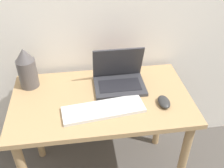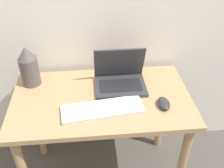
{
  "view_description": "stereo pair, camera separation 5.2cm",
  "coord_description": "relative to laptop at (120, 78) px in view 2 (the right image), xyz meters",
  "views": [
    {
      "loc": [
        -0.1,
        -0.87,
        1.67
      ],
      "look_at": [
        0.06,
        0.28,
        0.82
      ],
      "focal_mm": 42.0,
      "sensor_mm": 36.0,
      "label": 1
    },
    {
      "loc": [
        -0.05,
        -0.87,
        1.67
      ],
      "look_at": [
        0.06,
        0.28,
        0.82
      ],
      "focal_mm": 42.0,
      "sensor_mm": 36.0,
      "label": 2
    }
  ],
  "objects": [
    {
      "name": "mouse",
      "position": [
        0.22,
        -0.22,
        -0.03
      ],
      "size": [
        0.06,
        0.11,
        0.04
      ],
      "color": "#2D2D2D",
      "rests_on": "desk"
    },
    {
      "name": "keyboard",
      "position": [
        -0.12,
        -0.22,
        -0.04
      ],
      "size": [
        0.45,
        0.19,
        0.02
      ],
      "color": "silver",
      "rests_on": "desk"
    },
    {
      "name": "vase",
      "position": [
        -0.53,
        0.06,
        0.07
      ],
      "size": [
        0.11,
        0.11,
        0.25
      ],
      "color": "#514C4C",
      "rests_on": "desk"
    },
    {
      "name": "desk",
      "position": [
        -0.12,
        -0.11,
        -0.17
      ],
      "size": [
        1.02,
        0.59,
        0.72
      ],
      "color": "tan",
      "rests_on": "ground_plane"
    },
    {
      "name": "laptop",
      "position": [
        0.0,
        0.0,
        0.0
      ],
      "size": [
        0.3,
        0.23,
        0.24
      ],
      "color": "#333338",
      "rests_on": "desk"
    }
  ]
}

